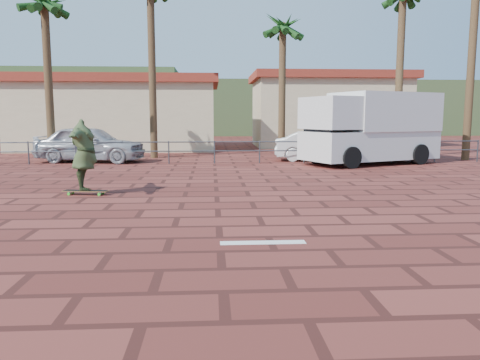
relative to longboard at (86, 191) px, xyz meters
name	(u,v)px	position (x,y,z in m)	size (l,w,h in m)	color
ground	(219,226)	(3.45, -3.81, -0.10)	(120.00, 120.00, 0.00)	maroon
paint_stripe	(263,242)	(4.15, -5.01, -0.09)	(1.40, 0.22, 0.01)	white
guardrail	(214,148)	(3.45, 8.19, 0.58)	(24.06, 0.06, 1.00)	#47494F
palm_far_left	(44,8)	(-4.05, 9.69, 6.73)	(2.40, 2.40, 8.25)	brown
palm_center	(283,30)	(6.95, 11.69, 6.26)	(2.40, 2.40, 7.75)	brown
building_west	(119,113)	(-2.55, 18.19, 2.18)	(12.60, 7.60, 4.50)	beige
building_east	(328,110)	(11.45, 20.19, 2.44)	(10.60, 6.60, 5.00)	beige
hill_front	(212,109)	(3.45, 46.19, 2.90)	(70.00, 18.00, 6.00)	#384C28
hill_back	(47,102)	(-18.55, 52.19, 3.90)	(35.00, 14.00, 8.00)	#384C28
longboard	(86,191)	(0.00, 0.00, 0.00)	(1.23, 0.45, 0.12)	olive
skateboarder	(84,155)	(0.00, 0.00, 0.96)	(2.30, 0.63, 1.87)	#364625
campervan	(371,127)	(10.27, 7.65, 1.52)	(6.43, 4.58, 3.08)	silver
car_silver	(90,144)	(-2.17, 9.19, 0.73)	(1.96, 4.86, 1.66)	#A6A8AD
car_white	(320,146)	(8.39, 9.19, 0.60)	(1.47, 4.21, 1.39)	silver
street_sign	(349,124)	(9.46, 8.19, 1.65)	(0.50, 0.16, 2.49)	gray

